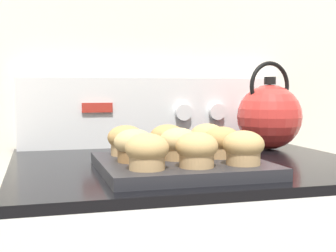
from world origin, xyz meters
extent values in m
cube|color=silver|center=(0.00, 0.68, 1.20)|extent=(8.00, 0.05, 2.40)
cube|color=black|center=(0.00, 0.34, 0.93)|extent=(0.76, 0.63, 0.02)
cube|color=white|center=(0.00, 0.62, 1.03)|extent=(0.74, 0.05, 0.19)
cube|color=#B72D23|center=(-0.17, 0.59, 1.05)|extent=(0.08, 0.01, 0.03)
cylinder|color=white|center=(0.07, 0.59, 1.03)|extent=(0.05, 0.02, 0.05)
cylinder|color=white|center=(0.17, 0.59, 1.03)|extent=(0.05, 0.02, 0.05)
cylinder|color=white|center=(0.27, 0.59, 1.03)|extent=(0.05, 0.02, 0.05)
cube|color=#28282D|center=(-0.06, 0.22, 0.95)|extent=(0.31, 0.31, 0.02)
cylinder|color=tan|center=(-0.14, 0.13, 0.97)|extent=(0.06, 0.06, 0.03)
ellipsoid|color=tan|center=(-0.14, 0.13, 0.99)|extent=(0.07, 0.07, 0.05)
cylinder|color=tan|center=(-0.05, 0.13, 0.97)|extent=(0.06, 0.06, 0.03)
ellipsoid|color=tan|center=(-0.05, 0.13, 0.99)|extent=(0.07, 0.07, 0.05)
cylinder|color=tan|center=(0.04, 0.13, 0.97)|extent=(0.06, 0.06, 0.03)
ellipsoid|color=tan|center=(0.04, 0.13, 0.99)|extent=(0.07, 0.07, 0.05)
cylinder|color=olive|center=(-0.15, 0.21, 0.97)|extent=(0.06, 0.06, 0.03)
ellipsoid|color=tan|center=(-0.15, 0.21, 0.99)|extent=(0.07, 0.07, 0.05)
cylinder|color=tan|center=(-0.06, 0.22, 0.97)|extent=(0.06, 0.06, 0.03)
ellipsoid|color=tan|center=(-0.06, 0.22, 0.99)|extent=(0.07, 0.07, 0.05)
cylinder|color=tan|center=(0.03, 0.22, 0.97)|extent=(0.06, 0.06, 0.03)
ellipsoid|color=tan|center=(0.03, 0.22, 0.99)|extent=(0.07, 0.07, 0.05)
cylinder|color=tan|center=(-0.15, 0.31, 0.97)|extent=(0.06, 0.06, 0.03)
ellipsoid|color=tan|center=(-0.15, 0.31, 0.99)|extent=(0.07, 0.07, 0.05)
cylinder|color=tan|center=(-0.06, 0.30, 0.97)|extent=(0.06, 0.06, 0.03)
ellipsoid|color=tan|center=(-0.06, 0.30, 0.99)|extent=(0.07, 0.07, 0.05)
cylinder|color=olive|center=(0.03, 0.31, 0.97)|extent=(0.06, 0.06, 0.03)
ellipsoid|color=tan|center=(0.03, 0.31, 0.99)|extent=(0.07, 0.07, 0.05)
sphere|color=red|center=(0.27, 0.47, 1.02)|extent=(0.17, 0.17, 0.17)
cylinder|color=black|center=(0.27, 0.47, 1.12)|extent=(0.03, 0.03, 0.02)
cone|color=red|center=(0.34, 0.49, 1.04)|extent=(0.07, 0.05, 0.06)
torus|color=black|center=(0.27, 0.47, 1.10)|extent=(0.13, 0.04, 0.13)
camera|label=1|loc=(-0.32, -0.64, 1.09)|focal=50.00mm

